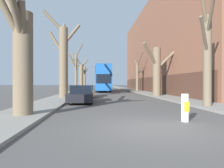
# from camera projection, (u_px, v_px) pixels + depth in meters

# --- Properties ---
(ground_plane) EXTENTS (300.00, 300.00, 0.00)m
(ground_plane) POSITION_uv_depth(u_px,v_px,m) (154.00, 128.00, 6.80)
(ground_plane) COLOR #4C4947
(sidewalk_left) EXTENTS (2.62, 120.00, 0.12)m
(sidewalk_left) POSITION_uv_depth(u_px,v_px,m) (83.00, 88.00, 56.20)
(sidewalk_left) COLOR gray
(sidewalk_left) RESTS_ON ground
(sidewalk_right) EXTENTS (2.62, 120.00, 0.12)m
(sidewalk_right) POSITION_uv_depth(u_px,v_px,m) (122.00, 88.00, 57.08)
(sidewalk_right) COLOR gray
(sidewalk_right) RESTS_ON ground
(building_facade_right) EXTENTS (10.08, 42.27, 15.44)m
(building_facade_right) POSITION_uv_depth(u_px,v_px,m) (174.00, 48.00, 35.38)
(building_facade_right) COLOR brown
(building_facade_right) RESTS_ON ground
(street_tree_left_0) EXTENTS (2.55, 4.47, 6.62)m
(street_tree_left_0) POSITION_uv_depth(u_px,v_px,m) (21.00, 53.00, 8.93)
(street_tree_left_0) COLOR brown
(street_tree_left_0) RESTS_ON ground
(street_tree_left_1) EXTENTS (3.71, 3.70, 8.71)m
(street_tree_left_1) POSITION_uv_depth(u_px,v_px,m) (63.00, 58.00, 20.03)
(street_tree_left_1) COLOR brown
(street_tree_left_1) RESTS_ON ground
(street_tree_left_2) EXTENTS (2.81, 3.05, 7.50)m
(street_tree_left_2) POSITION_uv_depth(u_px,v_px,m) (76.00, 70.00, 31.09)
(street_tree_left_2) COLOR brown
(street_tree_left_2) RESTS_ON ground
(street_tree_left_3) EXTENTS (4.13, 3.07, 7.64)m
(street_tree_left_3) POSITION_uv_depth(u_px,v_px,m) (81.00, 74.00, 42.04)
(street_tree_left_3) COLOR brown
(street_tree_left_3) RESTS_ON ground
(street_tree_left_4) EXTENTS (2.47, 5.26, 6.59)m
(street_tree_left_4) POSITION_uv_depth(u_px,v_px,m) (84.00, 76.00, 53.29)
(street_tree_left_4) COLOR brown
(street_tree_left_4) RESTS_ON ground
(street_tree_right_0) EXTENTS (1.56, 1.94, 6.83)m
(street_tree_right_0) POSITION_uv_depth(u_px,v_px,m) (207.00, 57.00, 12.38)
(street_tree_right_0) COLOR brown
(street_tree_right_0) RESTS_ON ground
(street_tree_right_1) EXTENTS (4.68, 3.74, 5.96)m
(street_tree_right_1) POSITION_uv_depth(u_px,v_px,m) (157.00, 70.00, 22.86)
(street_tree_right_1) COLOR brown
(street_tree_right_1) RESTS_ON ground
(street_tree_right_2) EXTENTS (1.73, 4.36, 6.83)m
(street_tree_right_2) POSITION_uv_depth(u_px,v_px,m) (138.00, 75.00, 34.78)
(street_tree_right_2) COLOR brown
(street_tree_right_2) RESTS_ON ground
(double_decker_bus) EXTENTS (2.62, 11.96, 4.55)m
(double_decker_bus) POSITION_uv_depth(u_px,v_px,m) (103.00, 77.00, 36.38)
(double_decker_bus) COLOR #19519E
(double_decker_bus) RESTS_ON ground
(parked_car_0) EXTENTS (1.84, 4.54, 1.37)m
(parked_car_0) POSITION_uv_depth(u_px,v_px,m) (82.00, 94.00, 15.76)
(parked_car_0) COLOR black
(parked_car_0) RESTS_ON ground
(parked_car_1) EXTENTS (1.89, 4.20, 1.32)m
(parked_car_1) POSITION_uv_depth(u_px,v_px,m) (85.00, 91.00, 21.43)
(parked_car_1) COLOR olive
(parked_car_1) RESTS_ON ground
(traffic_bollard) EXTENTS (0.29, 0.30, 1.11)m
(traffic_bollard) POSITION_uv_depth(u_px,v_px,m) (185.00, 108.00, 7.96)
(traffic_bollard) COLOR white
(traffic_bollard) RESTS_ON ground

